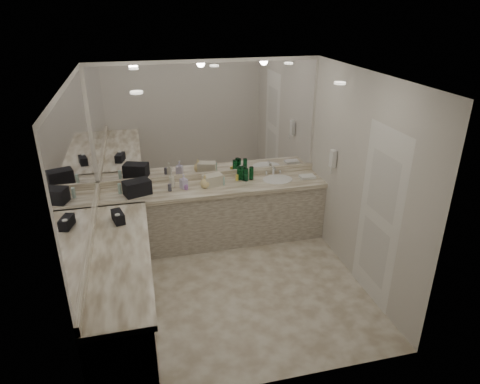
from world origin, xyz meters
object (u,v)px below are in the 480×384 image
object	(u,v)px
sink	(277,180)
hand_towel	(307,177)
soap_bottle_b	(184,181)
cream_cosmetic_case	(213,180)
soap_bottle_a	(172,180)
soap_bottle_c	(205,181)
black_toiletry_bag	(137,188)
wall_phone	(333,159)

from	to	relation	value
sink	hand_towel	bearing A→B (deg)	-6.04
soap_bottle_b	cream_cosmetic_case	bearing A→B (deg)	0.52
cream_cosmetic_case	hand_towel	world-z (taller)	cream_cosmetic_case
soap_bottle_a	soap_bottle_c	world-z (taller)	soap_bottle_a
soap_bottle_a	soap_bottle_b	distance (m)	0.17
black_toiletry_bag	soap_bottle_a	bearing A→B (deg)	16.40
cream_cosmetic_case	soap_bottle_a	bearing A→B (deg)	158.29
black_toiletry_bag	soap_bottle_b	bearing A→B (deg)	5.98
black_toiletry_bag	soap_bottle_a	xyz separation A→B (m)	(0.48, 0.14, 0.01)
soap_bottle_c	wall_phone	bearing A→B (deg)	-15.50
sink	black_toiletry_bag	distance (m)	2.01
sink	cream_cosmetic_case	world-z (taller)	cream_cosmetic_case
cream_cosmetic_case	soap_bottle_b	xyz separation A→B (m)	(-0.42, -0.00, 0.02)
sink	soap_bottle_b	size ratio (longest dim) A/B	2.17
hand_towel	wall_phone	bearing A→B (deg)	-70.72
hand_towel	sink	bearing A→B (deg)	173.96
black_toiletry_bag	soap_bottle_a	world-z (taller)	soap_bottle_a
wall_phone	cream_cosmetic_case	bearing A→B (deg)	161.35
wall_phone	black_toiletry_bag	size ratio (longest dim) A/B	0.69
black_toiletry_bag	soap_bottle_c	distance (m)	0.93
wall_phone	black_toiletry_bag	world-z (taller)	wall_phone
cream_cosmetic_case	hand_towel	distance (m)	1.41
black_toiletry_bag	cream_cosmetic_case	distance (m)	1.05
wall_phone	soap_bottle_b	world-z (taller)	wall_phone
black_toiletry_bag	cream_cosmetic_case	bearing A→B (deg)	3.83
wall_phone	cream_cosmetic_case	xyz separation A→B (m)	(-1.56, 0.53, -0.37)
black_toiletry_bag	soap_bottle_a	size ratio (longest dim) A/B	1.59
sink	soap_bottle_b	xyz separation A→B (m)	(-1.37, 0.02, 0.11)
wall_phone	hand_towel	distance (m)	0.65
soap_bottle_a	black_toiletry_bag	bearing A→B (deg)	-163.60
hand_towel	soap_bottle_b	bearing A→B (deg)	177.78
soap_bottle_c	sink	bearing A→B (deg)	1.73
sink	cream_cosmetic_case	distance (m)	0.96
cream_cosmetic_case	soap_bottle_a	size ratio (longest dim) A/B	1.26
sink	soap_bottle_b	distance (m)	1.38
sink	soap_bottle_c	distance (m)	1.08
sink	wall_phone	world-z (taller)	wall_phone
wall_phone	cream_cosmetic_case	distance (m)	1.69
soap_bottle_a	sink	bearing A→B (deg)	-3.63
black_toiletry_bag	sink	bearing A→B (deg)	1.24
soap_bottle_c	hand_towel	bearing A→B (deg)	-0.55
wall_phone	soap_bottle_a	distance (m)	2.24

